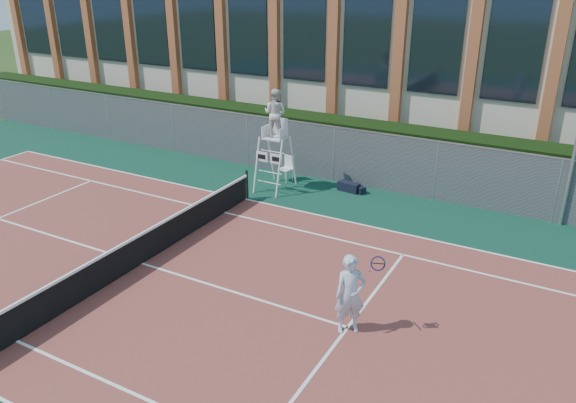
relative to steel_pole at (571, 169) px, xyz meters
The scene contains 13 objects.
ground 13.60m from the steel_pole, 139.73° to the right, with size 120.00×120.00×0.00m, color #233814.
apron 12.98m from the steel_pole, 143.14° to the right, with size 36.00×20.00×0.01m, color #0C3523.
tennis_court 13.60m from the steel_pole, 139.73° to the right, with size 23.77×10.97×0.02m, color brown.
tennis_net 13.53m from the steel_pole, 139.73° to the right, with size 0.10×11.30×1.10m.
fence 10.30m from the steel_pole, behind, with size 40.00×0.06×2.20m, color #595E60, non-canonical shape.
hedge 10.39m from the steel_pole, behind, with size 40.00×1.40×2.20m, color black.
building 13.99m from the steel_pole, 137.99° to the left, with size 45.00×10.60×8.22m.
steel_pole is the anchor object (origin of this frame).
umpire_chair 10.07m from the steel_pole, behind, with size 1.08×1.66×3.87m.
plastic_chair 10.03m from the steel_pole, behind, with size 0.56×0.56×1.00m.
sports_bag_near 7.54m from the steel_pole, behind, with size 0.82×0.33×0.35m, color black.
sports_bag_far 7.22m from the steel_pole, behind, with size 0.64×0.28×0.26m, color black.
tennis_player 9.63m from the steel_pole, 113.45° to the right, with size 1.13×0.87×1.94m.
Camera 1 is at (10.48, -10.35, 7.90)m, focal length 35.00 mm.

